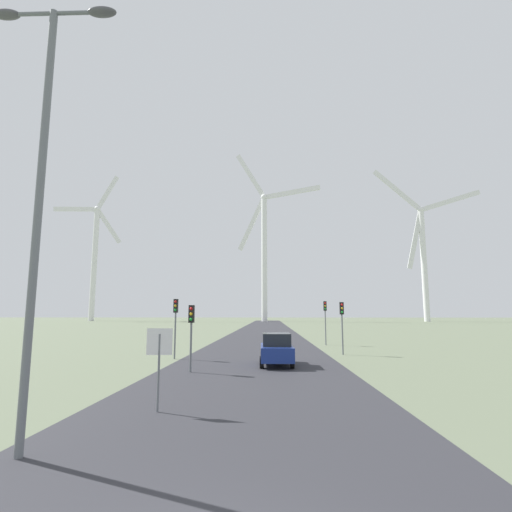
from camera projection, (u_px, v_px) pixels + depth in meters
name	position (u px, v px, depth m)	size (l,w,h in m)	color
road_surface	(263.00, 337.00, 51.52)	(10.00, 240.00, 0.01)	#2D2D33
streetlamp	(42.00, 162.00, 9.12)	(3.06, 0.32, 10.25)	slate
stop_sign_near	(159.00, 353.00, 12.28)	(0.81, 0.07, 2.50)	slate
traffic_light_post_near_left	(191.00, 323.00, 20.54)	(0.28, 0.34, 3.38)	slate
traffic_light_post_near_right	(342.00, 316.00, 29.23)	(0.28, 0.34, 3.78)	slate
traffic_light_post_mid_left	(176.00, 315.00, 26.50)	(0.28, 0.34, 3.91)	slate
traffic_light_post_mid_right	(325.00, 313.00, 37.99)	(0.28, 0.33, 4.12)	slate
car_approaching	(276.00, 349.00, 22.97)	(1.88, 4.13, 1.83)	navy
wind_turbine_far_left	(95.00, 252.00, 165.61)	(25.37, 10.00, 62.04)	white
wind_turbine_left	(264.00, 243.00, 155.27)	(32.66, 15.91, 68.66)	white
wind_turbine_center	(423.00, 249.00, 153.44)	(40.59, 2.60, 59.87)	white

